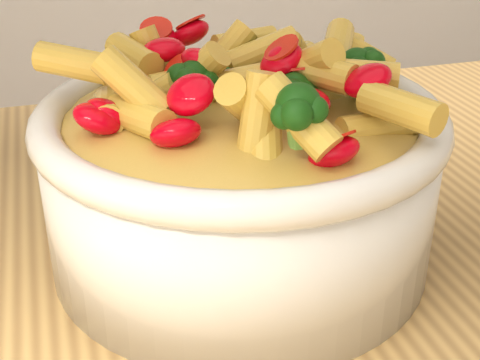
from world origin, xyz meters
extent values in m
cube|color=tan|center=(0.00, 0.00, 0.88)|extent=(1.20, 0.80, 0.04)
cylinder|color=silver|center=(0.04, 0.06, 0.95)|extent=(0.26, 0.26, 0.10)
ellipsoid|color=silver|center=(0.04, 0.06, 0.92)|extent=(0.24, 0.24, 0.04)
torus|color=silver|center=(0.04, 0.06, 1.00)|extent=(0.27, 0.27, 0.02)
ellipsoid|color=#EAB24F|center=(0.04, 0.06, 1.00)|extent=(0.23, 0.23, 0.03)
camera|label=1|loc=(-0.07, -0.32, 1.16)|focal=50.00mm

